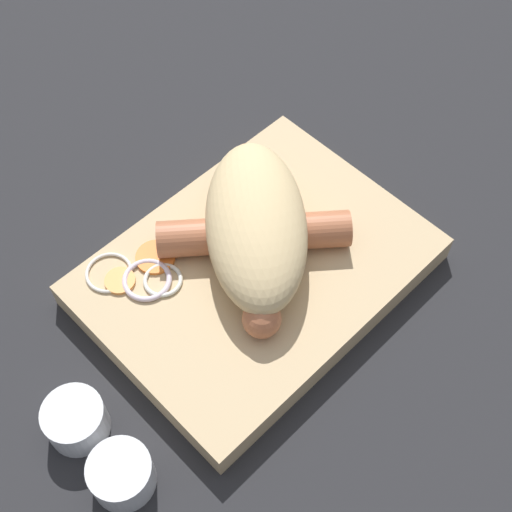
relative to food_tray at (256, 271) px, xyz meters
The scene contains 7 objects.
ground_plane 0.01m from the food_tray, ahead, with size 3.00×3.00×0.00m, color #232326.
food_tray is the anchor object (origin of this frame).
bread_roll 0.05m from the food_tray, 45.39° to the left, with size 0.17×0.18×0.06m.
sausage 0.03m from the food_tray, 50.50° to the left, with size 0.14×0.15×0.03m.
pickled_veggies 0.09m from the food_tray, 143.06° to the left, with size 0.08×0.07×0.00m.
condiment_cup_near 0.18m from the food_tray, behind, with size 0.05×0.05×0.03m.
condiment_cup_far 0.19m from the food_tray, 163.66° to the right, with size 0.05×0.05×0.03m.
Camera 1 is at (-0.22, -0.22, 0.51)m, focal length 50.00 mm.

